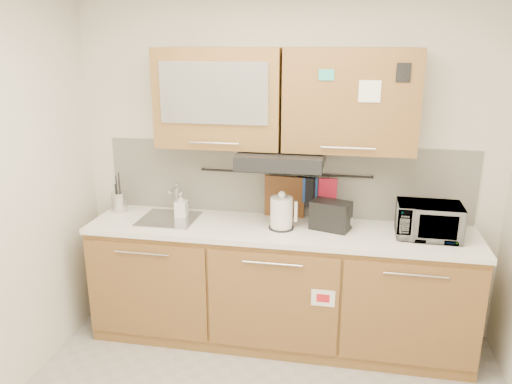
% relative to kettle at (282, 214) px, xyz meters
% --- Properties ---
extents(wall_back, '(3.20, 0.00, 3.20)m').
position_rel_kettle_xyz_m(wall_back, '(-0.02, 0.33, 0.27)').
color(wall_back, silver).
rests_on(wall_back, ground).
extents(base_cabinet, '(2.80, 0.64, 0.88)m').
position_rel_kettle_xyz_m(base_cabinet, '(-0.02, 0.02, -0.63)').
color(base_cabinet, olive).
rests_on(base_cabinet, floor).
extents(countertop, '(2.82, 0.62, 0.04)m').
position_rel_kettle_xyz_m(countertop, '(-0.02, 0.02, -0.13)').
color(countertop, white).
rests_on(countertop, base_cabinet).
extents(backsplash, '(2.80, 0.02, 0.56)m').
position_rel_kettle_xyz_m(backsplash, '(-0.02, 0.32, 0.17)').
color(backsplash, silver).
rests_on(backsplash, countertop).
extents(upper_cabinets, '(1.82, 0.37, 0.70)m').
position_rel_kettle_xyz_m(upper_cabinets, '(-0.02, 0.15, 0.80)').
color(upper_cabinets, olive).
rests_on(upper_cabinets, wall_back).
extents(range_hood, '(0.60, 0.46, 0.10)m').
position_rel_kettle_xyz_m(range_hood, '(-0.02, 0.08, 0.39)').
color(range_hood, black).
rests_on(range_hood, upper_cabinets).
extents(sink, '(0.42, 0.40, 0.26)m').
position_rel_kettle_xyz_m(sink, '(-0.87, 0.04, -0.11)').
color(sink, silver).
rests_on(sink, countertop).
extents(utensil_rail, '(1.30, 0.02, 0.02)m').
position_rel_kettle_xyz_m(utensil_rail, '(-0.02, 0.28, 0.23)').
color(utensil_rail, black).
rests_on(utensil_rail, backsplash).
extents(utensil_crock, '(0.16, 0.16, 0.31)m').
position_rel_kettle_xyz_m(utensil_crock, '(-1.32, 0.15, -0.03)').
color(utensil_crock, silver).
rests_on(utensil_crock, countertop).
extents(kettle, '(0.21, 0.19, 0.28)m').
position_rel_kettle_xyz_m(kettle, '(0.00, 0.00, 0.00)').
color(kettle, silver).
rests_on(kettle, countertop).
extents(toaster, '(0.31, 0.24, 0.21)m').
position_rel_kettle_xyz_m(toaster, '(0.35, 0.05, -0.01)').
color(toaster, black).
rests_on(toaster, countertop).
extents(microwave, '(0.44, 0.30, 0.24)m').
position_rel_kettle_xyz_m(microwave, '(1.01, 0.02, 0.01)').
color(microwave, '#999999').
rests_on(microwave, countertop).
extents(soap_bottle, '(0.09, 0.09, 0.19)m').
position_rel_kettle_xyz_m(soap_bottle, '(-0.79, 0.09, -0.02)').
color(soap_bottle, '#999999').
rests_on(soap_bottle, countertop).
extents(cutting_board, '(0.31, 0.04, 0.38)m').
position_rel_kettle_xyz_m(cutting_board, '(-0.02, 0.26, 0.02)').
color(cutting_board, brown).
rests_on(cutting_board, utensil_rail).
extents(oven_mitt, '(0.12, 0.05, 0.19)m').
position_rel_kettle_xyz_m(oven_mitt, '(0.18, 0.26, 0.11)').
color(oven_mitt, '#214998').
rests_on(oven_mitt, utensil_rail).
extents(dark_pouch, '(0.15, 0.09, 0.23)m').
position_rel_kettle_xyz_m(dark_pouch, '(0.14, 0.26, 0.09)').
color(dark_pouch, black).
rests_on(dark_pouch, utensil_rail).
extents(pot_holder, '(0.14, 0.02, 0.17)m').
position_rel_kettle_xyz_m(pot_holder, '(0.31, 0.26, 0.12)').
color(pot_holder, '#B91832').
rests_on(pot_holder, utensil_rail).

